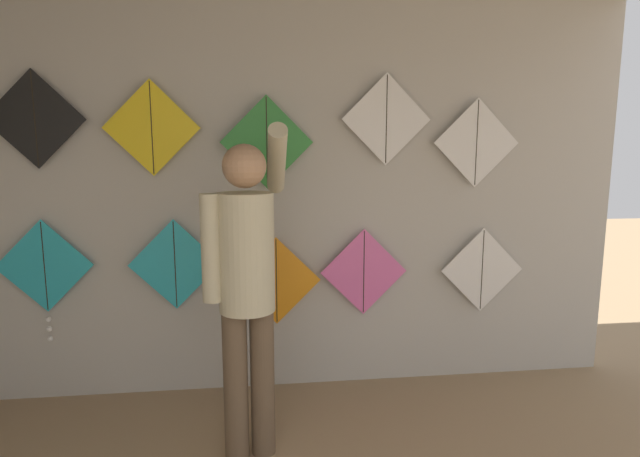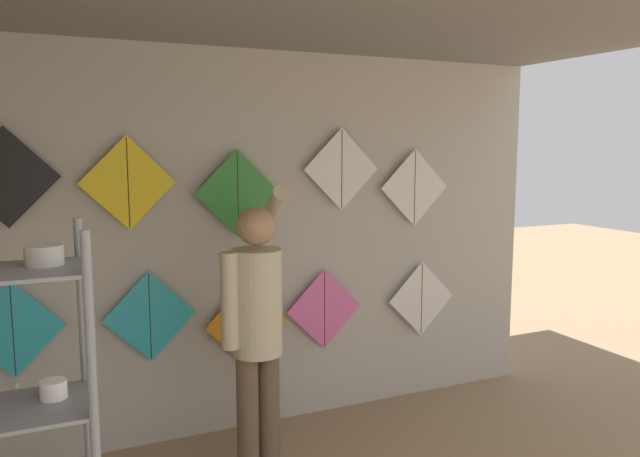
{
  "view_description": "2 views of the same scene",
  "coord_description": "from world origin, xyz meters",
  "px_view_note": "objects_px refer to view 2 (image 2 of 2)",
  "views": [
    {
      "loc": [
        -0.07,
        0.33,
        1.72
      ],
      "look_at": [
        0.32,
        3.53,
        1.22
      ],
      "focal_mm": 28.0,
      "sensor_mm": 36.0,
      "label": 1
    },
    {
      "loc": [
        -1.32,
        -0.51,
        2.12
      ],
      "look_at": [
        0.52,
        3.53,
        1.52
      ],
      "focal_mm": 35.0,
      "sensor_mm": 36.0,
      "label": 2
    }
  ],
  "objects_px": {
    "kite_1": "(150,317)",
    "kite_0": "(13,335)",
    "kite_3": "(324,309)",
    "kite_6": "(128,183)",
    "kite_7": "(238,193)",
    "kite_4": "(421,299)",
    "kite_8": "(342,169)",
    "kite_5": "(6,177)",
    "kite_9": "(415,188)",
    "shopkeeper": "(256,322)",
    "kite_2": "(247,324)"
  },
  "relations": [
    {
      "from": "kite_1",
      "to": "kite_2",
      "type": "distance_m",
      "value": 0.71
    },
    {
      "from": "kite_4",
      "to": "kite_8",
      "type": "height_order",
      "value": "kite_8"
    },
    {
      "from": "kite_5",
      "to": "kite_3",
      "type": "bearing_deg",
      "value": 0.0
    },
    {
      "from": "shopkeeper",
      "to": "kite_5",
      "type": "height_order",
      "value": "kite_5"
    },
    {
      "from": "kite_4",
      "to": "kite_9",
      "type": "xyz_separation_m",
      "value": [
        -0.09,
        0.0,
        0.93
      ]
    },
    {
      "from": "kite_1",
      "to": "kite_3",
      "type": "distance_m",
      "value": 1.33
    },
    {
      "from": "shopkeeper",
      "to": "kite_8",
      "type": "height_order",
      "value": "kite_8"
    },
    {
      "from": "shopkeeper",
      "to": "kite_7",
      "type": "height_order",
      "value": "kite_7"
    },
    {
      "from": "kite_2",
      "to": "kite_4",
      "type": "bearing_deg",
      "value": 0.0
    },
    {
      "from": "kite_6",
      "to": "kite_7",
      "type": "xyz_separation_m",
      "value": [
        0.75,
        0.0,
        -0.09
      ]
    },
    {
      "from": "kite_3",
      "to": "kite_9",
      "type": "relative_size",
      "value": 1.0
    },
    {
      "from": "kite_2",
      "to": "kite_6",
      "type": "bearing_deg",
      "value": 180.0
    },
    {
      "from": "kite_3",
      "to": "kite_5",
      "type": "height_order",
      "value": "kite_5"
    },
    {
      "from": "kite_0",
      "to": "kite_2",
      "type": "relative_size",
      "value": 1.33
    },
    {
      "from": "kite_2",
      "to": "kite_4",
      "type": "height_order",
      "value": "kite_4"
    },
    {
      "from": "kite_3",
      "to": "kite_9",
      "type": "xyz_separation_m",
      "value": [
        0.81,
        0.0,
        0.92
      ]
    },
    {
      "from": "shopkeeper",
      "to": "kite_7",
      "type": "relative_size",
      "value": 2.97
    },
    {
      "from": "kite_5",
      "to": "kite_9",
      "type": "xyz_separation_m",
      "value": [
        2.96,
        0.0,
        -0.14
      ]
    },
    {
      "from": "kite_6",
      "to": "kite_9",
      "type": "bearing_deg",
      "value": 0.0
    },
    {
      "from": "kite_1",
      "to": "kite_8",
      "type": "distance_m",
      "value": 1.77
    },
    {
      "from": "kite_2",
      "to": "kite_3",
      "type": "bearing_deg",
      "value": 0.0
    },
    {
      "from": "kite_2",
      "to": "kite_8",
      "type": "distance_m",
      "value": 1.37
    },
    {
      "from": "kite_0",
      "to": "kite_2",
      "type": "bearing_deg",
      "value": 0.03
    },
    {
      "from": "kite_4",
      "to": "kite_9",
      "type": "height_order",
      "value": "kite_9"
    },
    {
      "from": "kite_0",
      "to": "kite_3",
      "type": "xyz_separation_m",
      "value": [
        2.17,
        0.0,
        -0.07
      ]
    },
    {
      "from": "kite_5",
      "to": "shopkeeper",
      "type": "bearing_deg",
      "value": -30.11
    },
    {
      "from": "kite_0",
      "to": "kite_9",
      "type": "bearing_deg",
      "value": 0.02
    },
    {
      "from": "kite_5",
      "to": "kite_9",
      "type": "relative_size",
      "value": 1.0
    },
    {
      "from": "kite_8",
      "to": "kite_9",
      "type": "xyz_separation_m",
      "value": [
        0.66,
        0.0,
        -0.16
      ]
    },
    {
      "from": "shopkeeper",
      "to": "kite_3",
      "type": "relative_size",
      "value": 2.97
    },
    {
      "from": "kite_8",
      "to": "kite_7",
      "type": "bearing_deg",
      "value": 180.0
    },
    {
      "from": "kite_1",
      "to": "kite_5",
      "type": "bearing_deg",
      "value": 180.0
    },
    {
      "from": "kite_4",
      "to": "kite_1",
      "type": "bearing_deg",
      "value": 180.0
    },
    {
      "from": "kite_2",
      "to": "kite_5",
      "type": "distance_m",
      "value": 1.89
    },
    {
      "from": "kite_6",
      "to": "kite_9",
      "type": "xyz_separation_m",
      "value": [
        2.24,
        0.0,
        -0.09
      ]
    },
    {
      "from": "kite_4",
      "to": "kite_9",
      "type": "relative_size",
      "value": 1.0
    },
    {
      "from": "kite_0",
      "to": "kite_7",
      "type": "bearing_deg",
      "value": 0.03
    },
    {
      "from": "kite_3",
      "to": "shopkeeper",
      "type": "bearing_deg",
      "value": -136.39
    },
    {
      "from": "kite_3",
      "to": "kite_6",
      "type": "height_order",
      "value": "kite_6"
    },
    {
      "from": "kite_3",
      "to": "kite_6",
      "type": "xyz_separation_m",
      "value": [
        -1.43,
        0.0,
        1.01
      ]
    },
    {
      "from": "shopkeeper",
      "to": "kite_1",
      "type": "xyz_separation_m",
      "value": [
        -0.51,
        0.78,
        -0.11
      ]
    },
    {
      "from": "shopkeeper",
      "to": "kite_0",
      "type": "bearing_deg",
      "value": 137.65
    },
    {
      "from": "shopkeeper",
      "to": "kite_3",
      "type": "distance_m",
      "value": 1.14
    },
    {
      "from": "kite_8",
      "to": "kite_9",
      "type": "height_order",
      "value": "kite_8"
    },
    {
      "from": "kite_1",
      "to": "kite_3",
      "type": "bearing_deg",
      "value": 0.0
    },
    {
      "from": "kite_8",
      "to": "kite_1",
      "type": "bearing_deg",
      "value": 180.0
    },
    {
      "from": "kite_1",
      "to": "kite_3",
      "type": "xyz_separation_m",
      "value": [
        1.32,
        0.0,
        -0.09
      ]
    },
    {
      "from": "kite_6",
      "to": "kite_4",
      "type": "bearing_deg",
      "value": 0.0
    },
    {
      "from": "kite_1",
      "to": "kite_0",
      "type": "bearing_deg",
      "value": -179.95
    },
    {
      "from": "shopkeeper",
      "to": "kite_5",
      "type": "xyz_separation_m",
      "value": [
        -1.34,
        0.78,
        0.87
      ]
    }
  ]
}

